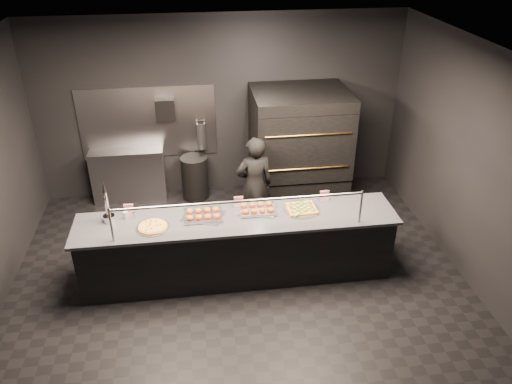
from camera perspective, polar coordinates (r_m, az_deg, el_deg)
room at (r=6.09m, az=-2.51°, el=1.81°), size 6.04×6.00×3.00m
service_counter at (r=6.60m, az=-2.07°, el=-6.33°), size 4.10×0.78×1.37m
pizza_oven at (r=8.15m, az=4.90°, el=5.06°), size 1.50×1.23×1.91m
prep_shelf at (r=8.64m, az=-14.33°, el=1.89°), size 1.20×0.35×0.90m
towel_dispenser at (r=8.21m, az=-10.34°, el=9.28°), size 0.30×0.20×0.35m
fire_extinguisher at (r=8.39m, az=-6.27°, el=6.43°), size 0.14×0.14×0.51m
beer_tap at (r=6.46m, az=-16.58°, el=-2.01°), size 0.15×0.21×0.57m
round_pizza at (r=6.27m, az=-11.71°, el=-3.93°), size 0.41×0.41×0.03m
slider_tray_a at (r=6.39m, az=-6.06°, el=-2.57°), size 0.59×0.51×0.08m
slider_tray_b at (r=6.48m, az=0.14°, el=-1.89°), size 0.55×0.46×0.08m
square_pizza at (r=6.52m, az=5.23°, el=-1.91°), size 0.47×0.47×0.05m
condiment_jar at (r=6.51m, az=-14.42°, el=-2.58°), size 0.15×0.06×0.10m
tent_cards at (r=6.54m, az=-2.75°, el=-1.15°), size 2.69×0.04×0.15m
trash_bin at (r=8.52m, az=-7.00°, el=1.65°), size 0.45×0.45×0.75m
worker at (r=7.40m, az=-0.18°, el=0.76°), size 0.60×0.43×1.53m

